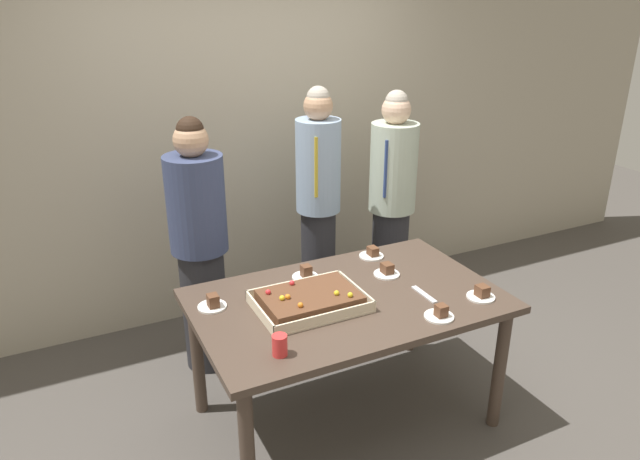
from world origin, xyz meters
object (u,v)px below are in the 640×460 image
Objects in this scene: plated_slice_far_right at (306,274)px; cake_server_utensil at (424,294)px; sheet_cake at (310,300)px; plated_slice_near_right at (372,254)px; person_serving_front at (318,207)px; drink_cup_nearest at (280,345)px; person_green_shirt_behind at (392,203)px; plated_slice_far_left at (440,314)px; person_striped_tie_right at (200,245)px; plated_slice_near_left at (481,294)px; plated_slice_center_front at (213,304)px; plated_slice_center_back at (387,271)px; party_table at (347,312)px.

plated_slice_far_right is 0.75× the size of cake_server_utensil.
sheet_cake is 0.72m from plated_slice_near_right.
person_serving_front is at bearing 61.83° from sheet_cake.
person_green_shirt_behind is (1.42, 1.30, 0.04)m from drink_cup_nearest.
plated_slice_far_left is at bearing -35.76° from sheet_cake.
plated_slice_near_right is at bearing 41.65° from person_striped_tie_right.
drink_cup_nearest is 0.93m from cake_server_utensil.
plated_slice_near_right is 0.09× the size of person_striped_tie_right.
plated_slice_center_front is (-1.32, 0.52, 0.00)m from plated_slice_near_left.
cake_server_utensil is at bearing -80.50° from plated_slice_center_back.
plated_slice_center_back is 0.88m from person_serving_front.
sheet_cake is 0.34× the size of person_striped_tie_right.
sheet_cake is 3.71× the size of plated_slice_near_right.
person_green_shirt_behind is 1.45m from person_striped_tie_right.
person_striped_tie_right is (-0.46, 0.57, 0.04)m from plated_slice_far_right.
plated_slice_far_left is 1.50× the size of drink_cup_nearest.
party_table is 10.82× the size of plated_slice_far_left.
drink_cup_nearest is (-0.53, -0.33, 0.14)m from party_table.
party_table is at bearing -157.29° from plated_slice_center_back.
person_green_shirt_behind is at bearing 40.91° from sheet_cake.
person_green_shirt_behind is (0.55, 0.82, 0.07)m from plated_slice_center_back.
cake_server_utensil reaches higher than party_table.
plated_slice_center_front is (-0.57, -0.10, -0.00)m from plated_slice_far_right.
party_table is 10.82× the size of plated_slice_near_left.
party_table is 10.82× the size of plated_slice_far_right.
plated_slice_far_left reaches higher than plated_slice_near_right.
plated_slice_center_front is 1.28m from person_serving_front.
plated_slice_near_left is 0.30m from cake_server_utensil.
plated_slice_far_right is at bearing 68.75° from sheet_cake.
plated_slice_near_right reaches higher than cake_server_utensil.
plated_slice_near_left is 1.00× the size of plated_slice_center_back.
person_striped_tie_right reaches higher than plated_slice_near_right.
person_green_shirt_behind reaches higher than plated_slice_near_left.
person_serving_front reaches higher than plated_slice_center_back.
plated_slice_near_left is 1.50× the size of drink_cup_nearest.
plated_slice_near_right is 0.26m from plated_slice_center_back.
plated_slice_far_right is (-0.49, -0.08, 0.00)m from plated_slice_near_right.
person_striped_tie_right is at bearing 140.48° from plated_slice_center_back.
party_table is at bearing -17.28° from plated_slice_center_front.
cake_server_utensil is (0.05, -0.30, -0.02)m from plated_slice_center_back.
plated_slice_center_back is (0.44, -0.17, -0.00)m from plated_slice_far_right.
party_table is at bearing 153.85° from plated_slice_near_left.
plated_slice_far_right is 1.00× the size of plated_slice_center_front.
drink_cup_nearest is 0.06× the size of person_striped_tie_right.
plated_slice_center_back is 0.30m from cake_server_utensil.
plated_slice_near_left is at bearing -70.08° from plated_slice_near_right.
plated_slice_center_back is (-0.05, -0.25, 0.00)m from plated_slice_near_right.
person_green_shirt_behind reaches higher than plated_slice_far_left.
cake_server_utensil is (0.91, 0.18, -0.05)m from drink_cup_nearest.
drink_cup_nearest is (0.15, -0.54, 0.03)m from plated_slice_center_front.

